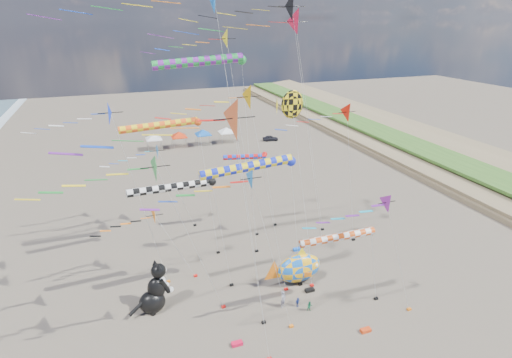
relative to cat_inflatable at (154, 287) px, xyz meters
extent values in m
cone|color=yellow|center=(11.16, 9.46, 20.31)|extent=(2.04, 2.18, 2.25)
cylinder|color=#B2B2B2|center=(12.21, 9.46, 8.96)|extent=(2.11, 0.02, 22.72)
cube|color=black|center=(13.25, 9.46, -2.30)|extent=(0.36, 0.24, 0.20)
cone|color=#18872E|center=(2.09, -1.90, 12.28)|extent=(2.22, 2.37, 2.45)
cylinder|color=#B2B2B2|center=(3.96, -1.90, 4.94)|extent=(3.76, 0.02, 14.69)
cube|color=black|center=(5.83, -1.90, -2.30)|extent=(0.36, 0.24, 0.20)
cone|color=#871F92|center=(18.82, -8.00, 8.97)|extent=(1.63, 1.75, 1.80)
cylinder|color=#B2B2B2|center=(20.20, -8.00, 3.29)|extent=(2.78, 0.02, 11.38)
cube|color=black|center=(21.58, -8.00, -2.30)|extent=(0.36, 0.24, 0.20)
cone|color=#1131D7|center=(-1.29, 3.62, 15.09)|extent=(2.05, 2.20, 2.27)
cylinder|color=#B2B2B2|center=(0.18, 3.62, 6.34)|extent=(2.95, 0.02, 17.49)
cube|color=black|center=(1.64, 3.62, -2.30)|extent=(0.36, 0.24, 0.20)
cone|color=#1D77C3|center=(3.31, 14.31, 8.10)|extent=(1.91, 2.04, 2.11)
cylinder|color=#B2B2B2|center=(4.95, 14.31, 2.85)|extent=(3.31, 0.02, 10.50)
cube|color=black|center=(6.59, 14.31, -2.30)|extent=(0.36, 0.24, 0.20)
cone|color=#DA9A01|center=(9.40, -1.53, 16.38)|extent=(2.13, 2.28, 2.35)
cylinder|color=#B2B2B2|center=(10.83, -1.53, 6.99)|extent=(2.88, 0.02, 18.79)
cube|color=black|center=(12.26, -1.53, -2.30)|extent=(0.36, 0.24, 0.20)
cone|color=black|center=(16.56, 5.59, 23.25)|extent=(2.70, 2.89, 2.98)
cylinder|color=#B2B2B2|center=(18.35, 5.59, 10.42)|extent=(3.61, 0.02, 25.65)
cube|color=black|center=(20.14, 5.59, -2.30)|extent=(0.36, 0.24, 0.20)
cone|color=red|center=(21.83, 4.29, 13.19)|extent=(2.11, 2.26, 2.33)
cylinder|color=#B2B2B2|center=(22.74, 4.29, 5.40)|extent=(1.83, 0.02, 15.60)
cube|color=black|center=(23.64, 4.29, -2.30)|extent=(0.36, 0.24, 0.20)
cone|color=#DE4F18|center=(5.94, -8.97, 16.86)|extent=(2.64, 2.82, 2.91)
cylinder|color=#B2B2B2|center=(6.74, -8.97, 7.23)|extent=(1.62, 0.02, 19.27)
cone|color=blue|center=(7.99, -6.30, 12.16)|extent=(1.58, 1.69, 1.74)
cylinder|color=#B2B2B2|center=(9.30, -6.30, 4.88)|extent=(2.65, 0.02, 14.57)
cube|color=black|center=(10.61, -6.30, -2.30)|extent=(0.36, 0.24, 0.20)
cone|color=red|center=(18.23, 7.75, 21.93)|extent=(2.63, 2.81, 2.90)
cylinder|color=#B2B2B2|center=(19.80, 7.75, 9.76)|extent=(3.15, 0.02, 24.33)
cube|color=black|center=(21.36, 7.75, -2.30)|extent=(0.36, 0.24, 0.20)
cone|color=orange|center=(1.34, 3.64, 4.60)|extent=(1.72, 1.84, 1.90)
cylinder|color=#B2B2B2|center=(2.88, 3.64, 1.10)|extent=(3.10, 0.02, 7.01)
cube|color=black|center=(4.42, 3.64, -2.30)|extent=(0.36, 0.24, 0.20)
cylinder|color=#B2B2B2|center=(7.11, -5.05, 10.54)|extent=(2.93, 0.02, 25.89)
cube|color=black|center=(8.56, -5.05, -2.30)|extent=(0.36, 0.24, 0.20)
cylinder|color=black|center=(2.34, 0.92, 8.97)|extent=(7.21, 0.69, 0.69)
sphere|color=black|center=(5.95, 0.92, 8.97)|extent=(0.72, 0.72, 0.72)
cylinder|color=#B2B2B2|center=(6.70, 0.92, 3.28)|extent=(1.52, 0.02, 11.37)
cube|color=black|center=(7.45, 0.92, -2.30)|extent=(0.36, 0.24, 0.20)
cylinder|color=#DA490F|center=(14.80, -5.72, 5.29)|extent=(6.70, 0.65, 0.65)
sphere|color=#DA490F|center=(18.15, -5.72, 5.29)|extent=(0.69, 0.69, 0.69)
cylinder|color=#B2B2B2|center=(18.90, -5.72, 1.44)|extent=(1.52, 0.02, 7.70)
cube|color=black|center=(19.65, -5.72, -2.30)|extent=(0.36, 0.24, 0.20)
cylinder|color=green|center=(6.36, 5.90, 18.61)|extent=(8.13, 0.83, 0.83)
sphere|color=green|center=(10.42, 5.90, 18.61)|extent=(0.87, 0.87, 0.87)
cylinder|color=#B2B2B2|center=(11.17, 5.90, 8.11)|extent=(1.52, 0.02, 21.02)
cube|color=black|center=(11.92, 5.90, -2.30)|extent=(0.36, 0.24, 0.20)
cylinder|color=red|center=(12.26, 10.94, 7.32)|extent=(5.01, 0.60, 0.60)
sphere|color=red|center=(14.76, 10.94, 7.32)|extent=(0.63, 0.63, 0.63)
cylinder|color=#B2B2B2|center=(15.51, 10.94, 2.46)|extent=(1.52, 0.02, 9.73)
cube|color=black|center=(16.26, 10.94, -2.30)|extent=(0.36, 0.24, 0.20)
cylinder|color=#FF5415|center=(2.53, 7.11, 12.82)|extent=(7.43, 0.71, 0.71)
sphere|color=#FF5415|center=(6.25, 7.11, 12.82)|extent=(0.74, 0.74, 0.74)
cylinder|color=#B2B2B2|center=(7.00, 7.11, 5.21)|extent=(1.52, 0.02, 15.23)
cube|color=black|center=(7.75, 7.11, -2.30)|extent=(0.36, 0.24, 0.20)
cylinder|color=#1324C4|center=(8.41, -1.32, 10.83)|extent=(7.97, 0.83, 0.83)
sphere|color=#1324C4|center=(12.39, -1.32, 10.83)|extent=(0.87, 0.87, 0.87)
cylinder|color=#B2B2B2|center=(13.14, -1.32, 4.21)|extent=(1.52, 0.02, 13.24)
cube|color=black|center=(13.89, -1.32, -2.30)|extent=(0.36, 0.24, 0.20)
ellipsoid|color=yellow|center=(14.16, 2.54, 14.86)|extent=(2.20, 0.40, 2.64)
cone|color=yellow|center=(12.66, 2.54, 14.86)|extent=(0.12, 1.80, 1.80)
cylinder|color=#B2B2B2|center=(15.16, 1.54, 6.23)|extent=(2.03, 2.03, 17.27)
cube|color=black|center=(16.16, 0.54, -2.30)|extent=(0.36, 0.24, 0.20)
ellipsoid|color=blue|center=(13.90, -0.86, -0.69)|extent=(4.65, 2.06, 3.04)
cone|color=orange|center=(11.27, -0.86, -0.69)|extent=(2.23, 0.24, 2.23)
cone|color=yellow|center=(14.11, -0.86, 0.83)|extent=(1.63, 0.19, 1.62)
cylinder|color=#B2B2B2|center=(15.01, -1.36, -1.80)|extent=(0.26, 1.04, 1.23)
cube|color=red|center=(14.90, -1.86, -2.30)|extent=(0.36, 0.24, 0.20)
imported|color=gray|center=(11.00, -3.64, -1.55)|extent=(0.74, 0.70, 1.70)
imported|color=#197044|center=(13.02, -5.01, -1.89)|extent=(0.56, 0.48, 1.02)
imported|color=#2E49A8|center=(12.27, -4.08, -1.92)|extent=(0.61, 0.45, 0.96)
cube|color=red|center=(16.30, -8.94, -2.25)|extent=(0.90, 0.44, 0.30)
cube|color=blue|center=(16.36, 4.56, -2.25)|extent=(0.90, 0.44, 0.30)
cube|color=red|center=(5.63, -6.65, -2.25)|extent=(0.90, 0.44, 0.30)
cube|color=black|center=(14.32, -2.51, -2.25)|extent=(0.90, 0.44, 0.30)
cube|color=silver|center=(5.61, 48.24, -0.15)|extent=(3.00, 3.00, 0.15)
pyramid|color=silver|center=(5.61, 48.24, 0.90)|extent=(4.20, 4.20, 1.00)
cylinder|color=#999999|center=(4.31, 46.94, -1.30)|extent=(0.08, 0.08, 2.20)
cylinder|color=#999999|center=(6.91, 46.94, -1.30)|extent=(0.08, 0.08, 2.20)
cylinder|color=#999999|center=(4.31, 49.54, -1.30)|extent=(0.08, 0.08, 2.20)
cylinder|color=#999999|center=(6.91, 49.54, -1.30)|extent=(0.08, 0.08, 2.20)
cube|color=red|center=(10.61, 48.24, -0.15)|extent=(3.00, 3.00, 0.15)
pyramid|color=red|center=(10.61, 48.24, 0.90)|extent=(4.20, 4.20, 1.00)
cylinder|color=#999999|center=(9.31, 46.94, -1.30)|extent=(0.08, 0.08, 2.20)
cylinder|color=#999999|center=(11.91, 46.94, -1.30)|extent=(0.08, 0.08, 2.20)
cylinder|color=#999999|center=(9.31, 49.54, -1.30)|extent=(0.08, 0.08, 2.20)
cylinder|color=#999999|center=(11.91, 49.54, -1.30)|extent=(0.08, 0.08, 2.20)
cube|color=blue|center=(15.61, 48.24, -0.15)|extent=(3.00, 3.00, 0.15)
pyramid|color=blue|center=(15.61, 48.24, 0.90)|extent=(4.20, 4.20, 1.00)
cylinder|color=#999999|center=(14.31, 46.94, -1.30)|extent=(0.08, 0.08, 2.20)
cylinder|color=#999999|center=(16.91, 46.94, -1.30)|extent=(0.08, 0.08, 2.20)
cylinder|color=#999999|center=(14.31, 49.54, -1.30)|extent=(0.08, 0.08, 2.20)
cylinder|color=#999999|center=(16.91, 49.54, -1.30)|extent=(0.08, 0.08, 2.20)
cube|color=white|center=(20.61, 48.24, -0.15)|extent=(3.00, 3.00, 0.15)
pyramid|color=white|center=(20.61, 48.24, 0.90)|extent=(4.20, 4.20, 1.00)
cylinder|color=#999999|center=(19.31, 46.94, -1.30)|extent=(0.08, 0.08, 2.20)
cylinder|color=#999999|center=(21.91, 46.94, -1.30)|extent=(0.08, 0.08, 2.20)
cylinder|color=#999999|center=(19.31, 49.54, -1.30)|extent=(0.08, 0.08, 2.20)
cylinder|color=#999999|center=(21.91, 49.54, -1.30)|extent=(0.08, 0.08, 2.20)
imported|color=#26262D|center=(29.84, 46.24, -1.83)|extent=(3.53, 1.92, 1.14)
camera|label=1|loc=(-1.45, -30.58, 22.24)|focal=28.00mm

